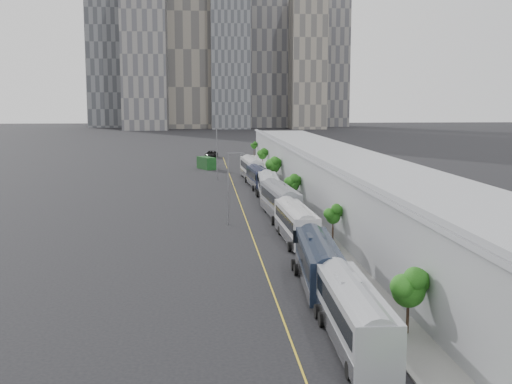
{
  "coord_description": "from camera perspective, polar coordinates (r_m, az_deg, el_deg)",
  "views": [
    {
      "loc": [
        -6.64,
        -29.19,
        14.26
      ],
      "look_at": [
        -0.07,
        50.02,
        3.0
      ],
      "focal_mm": 45.0,
      "sensor_mm": 36.0,
      "label": 1
    }
  ],
  "objects": [
    {
      "name": "tree_3",
      "position": [
        112.0,
        1.53,
        2.5
      ],
      "size": [
        2.48,
        2.48,
        4.65
      ],
      "color": "black",
      "rests_on": "ground"
    },
    {
      "name": "bus_6",
      "position": [
        118.39,
        -0.4,
        1.97
      ],
      "size": [
        3.43,
        13.81,
        4.0
      ],
      "rotation": [
        0.0,
        0.0,
        0.05
      ],
      "color": "silver",
      "rests_on": "ground"
    },
    {
      "name": "sidewalk",
      "position": [
        86.8,
        5.7,
        -1.39
      ],
      "size": [
        10.0,
        170.0,
        0.12
      ],
      "primitive_type": "cube",
      "color": "gray",
      "rests_on": "ground"
    },
    {
      "name": "shipping_container",
      "position": [
        136.5,
        -4.42,
        2.58
      ],
      "size": [
        4.21,
        6.0,
        2.56
      ],
      "primitive_type": "cube",
      "rotation": [
        0.0,
        0.0,
        0.41
      ],
      "color": "#123B15",
      "rests_on": "ground"
    },
    {
      "name": "lane_line",
      "position": [
        85.54,
        -1.23,
        -1.53
      ],
      "size": [
        0.12,
        160.0,
        0.02
      ],
      "primitive_type": "cube",
      "color": "gold",
      "rests_on": "ground"
    },
    {
      "name": "street_lamp_far",
      "position": [
        117.21,
        -3.42,
        3.73
      ],
      "size": [
        2.04,
        0.22,
        9.49
      ],
      "color": "#59595E",
      "rests_on": "ground"
    },
    {
      "name": "depot",
      "position": [
        87.12,
        8.32,
        0.89
      ],
      "size": [
        12.45,
        160.4,
        7.2
      ],
      "color": "gray",
      "rests_on": "ground"
    },
    {
      "name": "tree_4",
      "position": [
        135.19,
        0.58,
        3.42
      ],
      "size": [
        1.86,
        1.86,
        4.27
      ],
      "color": "black",
      "rests_on": "ground"
    },
    {
      "name": "skyline",
      "position": [
        355.27,
        -4.24,
        13.95
      ],
      "size": [
        145.0,
        64.0,
        120.0
      ],
      "color": "slate",
      "rests_on": "ground"
    },
    {
      "name": "tree_5",
      "position": [
        160.81,
        -0.17,
        4.1
      ],
      "size": [
        1.28,
        1.28,
        3.87
      ],
      "color": "black",
      "rests_on": "ground"
    },
    {
      "name": "bus_3",
      "position": [
        79.33,
        2.13,
        -1.04
      ],
      "size": [
        3.62,
        14.08,
        4.07
      ],
      "rotation": [
        0.0,
        0.0,
        0.06
      ],
      "color": "slate",
      "rests_on": "ground"
    },
    {
      "name": "tree_0",
      "position": [
        40.54,
        13.41,
        -8.15
      ],
      "size": [
        2.06,
        2.06,
        4.14
      ],
      "color": "black",
      "rests_on": "ground"
    },
    {
      "name": "street_lamp_near",
      "position": [
        74.04,
        -2.34,
        0.8
      ],
      "size": [
        2.04,
        0.22,
        8.44
      ],
      "color": "#59595E",
      "rests_on": "ground"
    },
    {
      "name": "tree_2",
      "position": [
        89.94,
        3.24,
        0.85
      ],
      "size": [
        2.02,
        2.02,
        4.01
      ],
      "color": "black",
      "rests_on": "ground"
    },
    {
      "name": "bus_4",
      "position": [
        92.57,
        1.12,
        0.21
      ],
      "size": [
        3.34,
        13.25,
        3.84
      ],
      "rotation": [
        0.0,
        0.0,
        -0.05
      ],
      "color": "silver",
      "rests_on": "ground"
    },
    {
      "name": "tree_1",
      "position": [
        63.65,
        6.86,
        -2.06
      ],
      "size": [
        1.43,
        1.43,
        3.91
      ],
      "color": "black",
      "rests_on": "ground"
    },
    {
      "name": "suv",
      "position": [
        164.35,
        -3.99,
        3.37
      ],
      "size": [
        3.62,
        6.56,
        1.74
      ],
      "primitive_type": "imported",
      "rotation": [
        0.0,
        0.0,
        -0.12
      ],
      "color": "black",
      "rests_on": "ground"
    },
    {
      "name": "bus_0",
      "position": [
        38.71,
        8.64,
        -11.16
      ],
      "size": [
        2.9,
        12.84,
        3.74
      ],
      "rotation": [
        0.0,
        0.0,
        -0.02
      ],
      "color": "#9B9EA4",
      "rests_on": "ground"
    },
    {
      "name": "bus_1",
      "position": [
        50.16,
        5.57,
        -6.62
      ],
      "size": [
        3.46,
        12.96,
        3.75
      ],
      "rotation": [
        0.0,
        0.0,
        -0.07
      ],
      "color": "black",
      "rests_on": "ground"
    },
    {
      "name": "bus_2",
      "position": [
        65.95,
        3.56,
        -3.04
      ],
      "size": [
        2.99,
        12.88,
        3.74
      ],
      "rotation": [
        0.0,
        0.0,
        0.03
      ],
      "color": "silver",
      "rests_on": "ground"
    },
    {
      "name": "bus_5",
      "position": [
        106.89,
        0.2,
        1.2
      ],
      "size": [
        3.19,
        12.16,
        3.52
      ],
      "rotation": [
        0.0,
        0.0,
        0.06
      ],
      "color": "black",
      "rests_on": "ground"
    }
  ]
}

